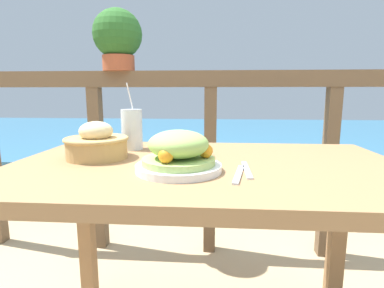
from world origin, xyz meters
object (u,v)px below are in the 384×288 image
salad_plate (179,154)px  bread_basket (97,143)px  drink_glass (132,129)px  potted_plant (118,37)px

salad_plate → bread_basket: bearing=153.3°
drink_glass → potted_plant: size_ratio=0.74×
salad_plate → bread_basket: (-0.29, 0.15, -0.00)m
salad_plate → drink_glass: size_ratio=0.96×
drink_glass → potted_plant: potted_plant is taller
potted_plant → drink_glass: bearing=-68.9°
salad_plate → potted_plant: 1.13m
drink_glass → potted_plant: bearing=111.1°
bread_basket → drink_glass: bearing=65.3°
salad_plate → drink_glass: (-0.22, 0.31, 0.03)m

